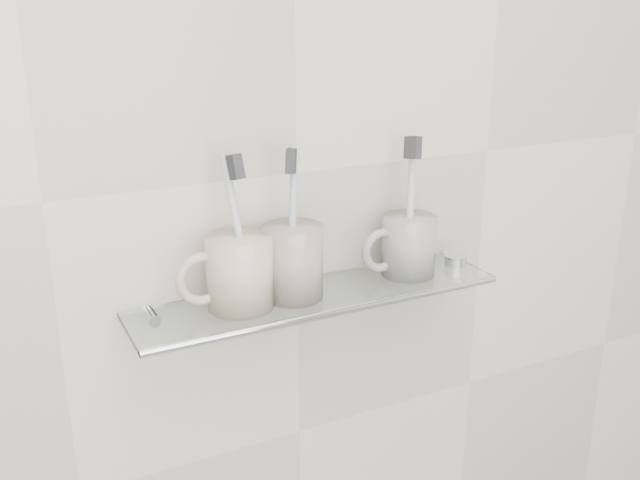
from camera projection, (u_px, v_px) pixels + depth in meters
wall_back at (297, 173)px, 0.95m from camera, size 2.50×0.00×2.50m
shelf_glass at (318, 296)px, 0.94m from camera, size 0.50×0.12×0.01m
shelf_rail at (338, 312)px, 0.90m from camera, size 0.50×0.01×0.01m
bracket_left at (152, 321)px, 0.90m from camera, size 0.02×0.03×0.02m
bracket_right at (428, 267)px, 1.08m from camera, size 0.02×0.03×0.02m
mug_left at (240, 272)px, 0.89m from camera, size 0.11×0.11×0.09m
mug_left_handle at (203, 279)px, 0.87m from camera, size 0.07×0.01×0.07m
toothbrush_left at (238, 231)px, 0.87m from camera, size 0.03×0.05×0.19m
bristles_left at (236, 167)px, 0.84m from camera, size 0.02×0.03×0.04m
mug_center at (293, 262)px, 0.92m from camera, size 0.08×0.08×0.10m
mug_center_handle at (260, 268)px, 0.90m from camera, size 0.07×0.01×0.07m
toothbrush_center at (292, 223)px, 0.90m from camera, size 0.03×0.02×0.19m
bristles_center at (291, 161)px, 0.87m from camera, size 0.02×0.03×0.03m
mug_right at (409, 245)px, 0.99m from camera, size 0.08×0.08×0.09m
mug_right_handle at (382, 250)px, 0.98m from camera, size 0.06×0.01×0.06m
toothbrush_right at (410, 205)px, 0.98m from camera, size 0.04×0.05×0.19m
bristles_right at (413, 148)px, 0.95m from camera, size 0.02×0.03×0.03m
chrome_cap at (456, 260)px, 1.04m from camera, size 0.03×0.03×0.01m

